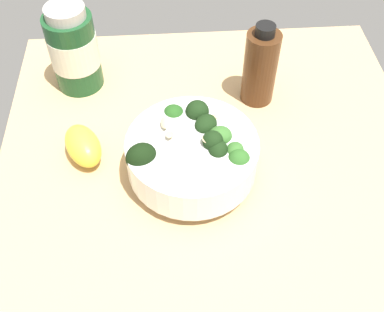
% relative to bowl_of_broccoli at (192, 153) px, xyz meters
% --- Properties ---
extents(ground_plane, '(0.62, 0.62, 0.03)m').
position_rel_bowl_of_broccoli_xyz_m(ground_plane, '(0.03, 0.02, -0.06)').
color(ground_plane, tan).
extents(bowl_of_broccoli, '(0.18, 0.18, 0.09)m').
position_rel_bowl_of_broccoli_xyz_m(bowl_of_broccoli, '(0.00, 0.00, 0.00)').
color(bowl_of_broccoli, white).
rests_on(bowl_of_broccoli, ground_plane).
extents(lemon_wedge, '(0.08, 0.09, 0.05)m').
position_rel_bowl_of_broccoli_xyz_m(lemon_wedge, '(-0.15, 0.04, -0.02)').
color(lemon_wedge, yellow).
rests_on(lemon_wedge, ground_plane).
extents(bottle_tall, '(0.05, 0.05, 0.14)m').
position_rel_bowl_of_broccoli_xyz_m(bottle_tall, '(0.12, 0.15, 0.02)').
color(bottle_tall, '#472814').
rests_on(bottle_tall, ground_plane).
extents(bottle_short, '(0.08, 0.08, 0.14)m').
position_rel_bowl_of_broccoli_xyz_m(bottle_short, '(-0.17, 0.21, 0.02)').
color(bottle_short, '#194723').
rests_on(bottle_short, ground_plane).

